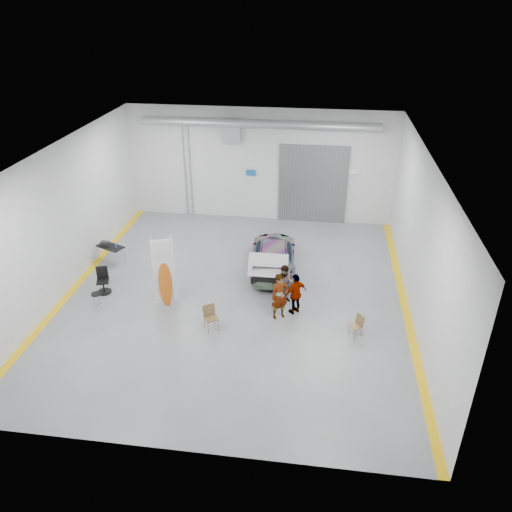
# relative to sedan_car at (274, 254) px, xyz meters

# --- Properties ---
(ground) EXTENTS (16.00, 16.00, 0.00)m
(ground) POSITION_rel_sedan_car_xyz_m (-1.31, -2.50, -0.69)
(ground) COLOR slate
(ground) RESTS_ON ground
(room_shell) EXTENTS (14.02, 16.18, 6.01)m
(room_shell) POSITION_rel_sedan_car_xyz_m (-1.07, -0.28, 3.39)
(room_shell) COLOR silver
(room_shell) RESTS_ON ground
(sedan_car) EXTENTS (2.35, 4.91, 1.38)m
(sedan_car) POSITION_rel_sedan_car_xyz_m (0.00, 0.00, 0.00)
(sedan_car) COLOR white
(sedan_car) RESTS_ON ground
(person_a) EXTENTS (0.81, 0.72, 1.86)m
(person_a) POSITION_rel_sedan_car_xyz_m (0.62, -3.81, 0.24)
(person_a) COLOR brown
(person_a) RESTS_ON ground
(person_b) EXTENTS (0.83, 0.65, 1.62)m
(person_b) POSITION_rel_sedan_car_xyz_m (0.75, -2.68, 0.12)
(person_b) COLOR #45697E
(person_b) RESTS_ON ground
(person_c) EXTENTS (1.01, 0.97, 1.71)m
(person_c) POSITION_rel_sedan_car_xyz_m (1.22, -3.42, 0.17)
(person_c) COLOR brown
(person_c) RESTS_ON ground
(surfboard_display) EXTENTS (0.82, 0.45, 3.06)m
(surfboard_display) POSITION_rel_sedan_car_xyz_m (-4.00, -3.57, 0.55)
(surfboard_display) COLOR white
(surfboard_display) RESTS_ON ground
(folding_chair_near) EXTENTS (0.62, 0.68, 0.96)m
(folding_chair_near) POSITION_rel_sedan_car_xyz_m (-1.79, -4.93, -0.39)
(folding_chair_near) COLOR brown
(folding_chair_near) RESTS_ON ground
(folding_chair_far) EXTENTS (0.54, 0.64, 0.83)m
(folding_chair_far) POSITION_rel_sedan_car_xyz_m (3.48, -4.59, -0.43)
(folding_chair_far) COLOR brown
(folding_chair_far) RESTS_ON ground
(shop_stool) EXTENTS (0.39, 0.39, 0.76)m
(shop_stool) POSITION_rel_sedan_car_xyz_m (-6.50, -4.30, -0.31)
(shop_stool) COLOR black
(shop_stool) RESTS_ON ground
(work_table) EXTENTS (1.40, 1.08, 1.03)m
(work_table) POSITION_rel_sedan_car_xyz_m (-7.55, -0.42, 0.10)
(work_table) COLOR #989BA0
(work_table) RESTS_ON ground
(office_chair) EXTENTS (0.62, 0.64, 1.11)m
(office_chair) POSITION_rel_sedan_car_xyz_m (-6.76, -2.99, -0.20)
(office_chair) COLOR black
(office_chair) RESTS_ON ground
(trunk_lid) EXTENTS (1.61, 0.98, 0.04)m
(trunk_lid) POSITION_rel_sedan_car_xyz_m (0.00, -2.13, 0.71)
(trunk_lid) COLOR silver
(trunk_lid) RESTS_ON sedan_car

